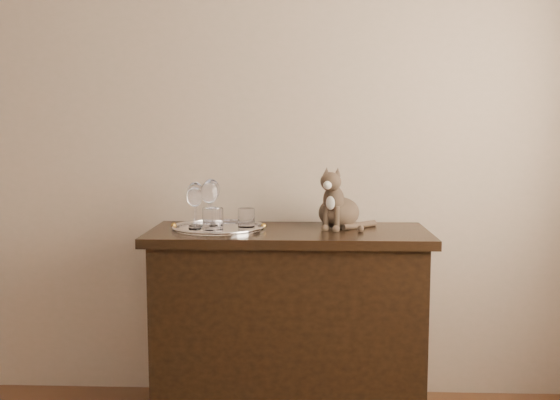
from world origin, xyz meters
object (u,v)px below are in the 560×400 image
(wine_glass_c, at_px, (195,208))
(cat, at_px, (339,197))
(tumbler_c, at_px, (246,218))
(wine_glass_b, at_px, (211,202))
(wine_glass_a, at_px, (196,204))
(sideboard, at_px, (289,326))
(wine_glass_d, at_px, (210,205))
(tray, at_px, (219,229))
(tumbler_b, at_px, (213,219))

(wine_glass_c, relative_size, cat, 0.66)
(tumbler_c, bearing_deg, wine_glass_b, 160.16)
(wine_glass_a, bearing_deg, tumbler_c, -5.81)
(sideboard, bearing_deg, cat, 19.46)
(wine_glass_d, bearing_deg, tumbler_c, 12.50)
(wine_glass_c, distance_m, cat, 0.63)
(tumbler_c, bearing_deg, tray, -165.72)
(tray, xyz_separation_m, cat, (0.52, 0.08, 0.13))
(tray, height_order, tumbler_c, tumbler_c)
(wine_glass_c, height_order, wine_glass_d, wine_glass_d)
(wine_glass_d, bearing_deg, wine_glass_a, 140.80)
(wine_glass_d, bearing_deg, sideboard, 0.81)
(wine_glass_a, height_order, tumbler_c, wine_glass_a)
(wine_glass_a, height_order, wine_glass_d, wine_glass_d)
(wine_glass_a, relative_size, cat, 0.71)
(sideboard, distance_m, tumbler_b, 0.58)
(wine_glass_c, xyz_separation_m, tumbler_c, (0.22, 0.05, -0.05))
(wine_glass_b, xyz_separation_m, tumbler_c, (0.16, -0.06, -0.06))
(tray, distance_m, tumbler_c, 0.13)
(wine_glass_c, bearing_deg, tumbler_c, 12.78)
(wine_glass_a, distance_m, cat, 0.63)
(sideboard, height_order, wine_glass_b, wine_glass_b)
(wine_glass_a, xyz_separation_m, wine_glass_c, (0.01, -0.07, -0.01))
(tumbler_b, relative_size, tumbler_c, 1.18)
(tray, bearing_deg, wine_glass_a, 153.92)
(wine_glass_d, distance_m, tumbler_c, 0.17)
(tumbler_c, height_order, cat, cat)
(tray, xyz_separation_m, wine_glass_b, (-0.04, 0.09, 0.11))
(wine_glass_b, distance_m, tumbler_c, 0.18)
(sideboard, relative_size, wine_glass_d, 5.90)
(wine_glass_b, xyz_separation_m, cat, (0.57, -0.01, 0.03))
(wine_glass_a, relative_size, wine_glass_c, 1.08)
(wine_glass_b, height_order, tumbler_b, wine_glass_b)
(wine_glass_c, bearing_deg, cat, 8.88)
(tray, distance_m, tumbler_b, 0.10)
(wine_glass_a, height_order, wine_glass_b, wine_glass_b)
(tumbler_b, xyz_separation_m, cat, (0.53, 0.16, 0.08))
(wine_glass_b, relative_size, cat, 0.75)
(sideboard, bearing_deg, wine_glass_b, 165.79)
(cat, bearing_deg, wine_glass_b, -157.78)
(wine_glass_c, bearing_deg, tumbler_b, -36.10)
(sideboard, relative_size, cat, 4.41)
(sideboard, height_order, tumbler_c, tumbler_c)
(sideboard, height_order, wine_glass_c, wine_glass_c)
(wine_glass_c, xyz_separation_m, cat, (0.62, 0.10, 0.04))
(wine_glass_b, height_order, wine_glass_c, wine_glass_b)
(wine_glass_a, distance_m, wine_glass_c, 0.07)
(sideboard, distance_m, tray, 0.53)
(sideboard, bearing_deg, tumbler_b, -165.24)
(sideboard, height_order, cat, cat)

